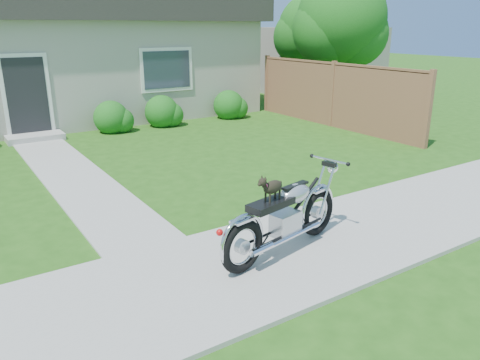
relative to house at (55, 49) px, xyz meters
name	(u,v)px	position (x,y,z in m)	size (l,w,h in m)	color
ground	(286,252)	(0.00, -11.99, -2.16)	(80.00, 80.00, 0.00)	#235114
sidewalk	(286,251)	(0.00, -11.99, -2.14)	(24.00, 2.20, 0.04)	#9E9B93
walkway	(72,175)	(-1.50, -6.99, -2.14)	(1.20, 8.00, 0.03)	#9E9B93
house	(55,49)	(0.00, 0.00, 0.00)	(12.60, 7.03, 4.50)	#B0AA9F
fence	(333,94)	(6.30, -6.24, -1.22)	(0.12, 6.62, 1.90)	#976144
tree_near	(345,23)	(8.48, -4.41, 0.79)	(3.00, 3.00, 4.60)	#3D2B1C
tree_far	(315,32)	(9.48, -1.82, 0.46)	(2.71, 2.66, 4.09)	#3D2B1C
shrub_row	(79,120)	(-0.37, -3.49, -1.73)	(10.45, 1.12, 1.12)	#1B5E19
potted_plant_right	(115,119)	(0.64, -3.44, -1.81)	(0.39, 0.39, 0.69)	#2A661C
motorcycle_with_dog	(286,215)	(-0.02, -12.00, -1.62)	(2.20, 0.78, 1.11)	black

